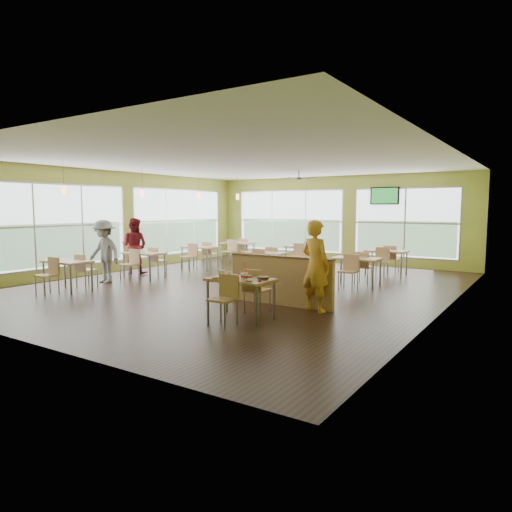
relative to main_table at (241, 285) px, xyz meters
The scene contains 20 objects.
room 3.73m from the main_table, 123.69° to the left, with size 12.00×12.04×3.20m.
window_bays 7.70m from the main_table, 127.41° to the left, with size 9.24×10.24×2.38m.
main_table is the anchor object (origin of this frame).
half_wall_divider 1.45m from the main_table, 90.00° to the left, with size 2.40×0.14×1.04m.
dining_tables 5.61m from the main_table, 122.91° to the left, with size 6.92×8.72×0.87m.
pendant_lights 6.62m from the main_table, 144.75° to the left, with size 0.11×7.31×0.86m.
ceiling_fan 6.73m from the main_table, 108.43° to the left, with size 1.25×1.25×0.29m.
tv_backwall 9.08m from the main_table, 91.29° to the left, with size 1.00×0.07×0.60m.
man_plaid 1.59m from the main_table, 56.28° to the left, with size 0.66×0.43×1.80m, color orange.
patron_maroon 6.73m from the main_table, 154.32° to the left, with size 0.84×0.65×1.73m, color maroon.
patron_grey 5.64m from the main_table, 166.41° to the left, with size 1.11×0.64×1.71m, color slate.
cup_blue 0.41m from the main_table, 163.15° to the right, with size 0.10×0.10×0.38m.
cup_yellow 0.29m from the main_table, 124.18° to the right, with size 0.10×0.10×0.35m.
cup_red_near 0.21m from the main_table, 36.50° to the right, with size 0.08×0.08×0.30m.
cup_red_far 0.33m from the main_table, 37.76° to the right, with size 0.10×0.10×0.37m.
food_basket 0.45m from the main_table, 14.84° to the left, with size 0.24×0.24×0.05m.
ketchup_cup 0.53m from the main_table, 15.10° to the right, with size 0.06×0.06×0.03m, color #931001.
wrapper_left 0.48m from the main_table, 139.80° to the right, with size 0.15×0.14×0.04m, color #9C744B.
wrapper_mid 0.24m from the main_table, 80.52° to the left, with size 0.19×0.17×0.05m, color #9C744B.
wrapper_right 0.44m from the main_table, 34.02° to the right, with size 0.13×0.12×0.03m, color #9C744B.
Camera 1 is at (6.74, -9.74, 2.03)m, focal length 32.00 mm.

